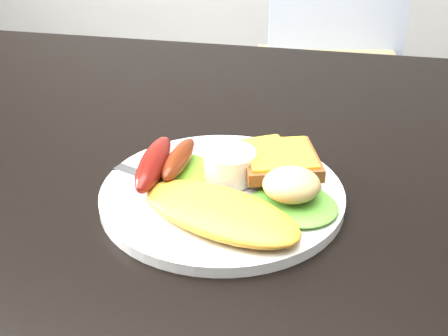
{
  "coord_description": "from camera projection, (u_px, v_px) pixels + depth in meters",
  "views": [
    {
      "loc": [
        0.09,
        -0.61,
        1.09
      ],
      "look_at": [
        -0.01,
        -0.07,
        0.78
      ],
      "focal_mm": 50.0,
      "sensor_mm": 36.0,
      "label": 1
    }
  ],
  "objects": [
    {
      "name": "lettuce_right",
      "position": [
        294.0,
        204.0,
        0.6
      ],
      "size": [
        0.11,
        0.11,
        0.01
      ],
      "primitive_type": "ellipsoid",
      "rotation": [
        0.0,
        0.0,
        -0.42
      ],
      "color": "#4A8C19",
      "rests_on": "plate"
    },
    {
      "name": "toast_b",
      "position": [
        280.0,
        161.0,
        0.64
      ],
      "size": [
        0.1,
        0.1,
        0.01
      ],
      "primitive_type": "cube",
      "rotation": [
        0.0,
        0.0,
        0.31
      ],
      "color": "brown",
      "rests_on": "toast_a"
    },
    {
      "name": "sausage_b",
      "position": [
        179.0,
        159.0,
        0.64
      ],
      "size": [
        0.03,
        0.09,
        0.02
      ],
      "primitive_type": "ellipsoid",
      "rotation": [
        0.0,
        0.0,
        -0.07
      ],
      "color": "#66350F",
      "rests_on": "lettuce_left"
    },
    {
      "name": "toast_a",
      "position": [
        260.0,
        158.0,
        0.67
      ],
      "size": [
        0.1,
        0.1,
        0.01
      ],
      "primitive_type": "cube",
      "rotation": [
        0.0,
        0.0,
        0.51
      ],
      "color": "#905715",
      "rests_on": "plate"
    },
    {
      "name": "sausage_a",
      "position": [
        154.0,
        163.0,
        0.64
      ],
      "size": [
        0.03,
        0.11,
        0.03
      ],
      "primitive_type": "ellipsoid",
      "rotation": [
        0.0,
        0.0,
        0.04
      ],
      "color": "#700808",
      "rests_on": "lettuce_left"
    },
    {
      "name": "potato_salad",
      "position": [
        292.0,
        185.0,
        0.59
      ],
      "size": [
        0.07,
        0.07,
        0.03
      ],
      "primitive_type": "ellipsoid",
      "rotation": [
        0.0,
        0.0,
        0.28
      ],
      "color": "#C9C38A",
      "rests_on": "lettuce_right"
    },
    {
      "name": "omelette",
      "position": [
        220.0,
        212.0,
        0.58
      ],
      "size": [
        0.18,
        0.14,
        0.02
      ],
      "primitive_type": "ellipsoid",
      "rotation": [
        0.0,
        0.0,
        -0.39
      ],
      "color": "gold",
      "rests_on": "plate"
    },
    {
      "name": "plate",
      "position": [
        222.0,
        195.0,
        0.63
      ],
      "size": [
        0.25,
        0.25,
        0.01
      ],
      "primitive_type": "cylinder",
      "color": "white",
      "rests_on": "dining_table"
    },
    {
      "name": "fork",
      "position": [
        181.0,
        190.0,
        0.63
      ],
      "size": [
        0.16,
        0.08,
        0.0
      ],
      "primitive_type": "cube",
      "rotation": [
        0.0,
        0.0,
        -0.38
      ],
      "color": "#ADAFB7",
      "rests_on": "plate"
    },
    {
      "name": "ramekin",
      "position": [
        230.0,
        165.0,
        0.64
      ],
      "size": [
        0.07,
        0.07,
        0.03
      ],
      "primitive_type": "cylinder",
      "rotation": [
        0.0,
        0.0,
        -0.39
      ],
      "color": "white",
      "rests_on": "plate"
    },
    {
      "name": "dining_chair",
      "position": [
        332.0,
        77.0,
        1.74
      ],
      "size": [
        0.47,
        0.47,
        0.05
      ],
      "primitive_type": "cube",
      "rotation": [
        0.0,
        0.0,
        0.17
      ],
      "color": "tan",
      "rests_on": "ground"
    },
    {
      "name": "lettuce_left",
      "position": [
        177.0,
        170.0,
        0.66
      ],
      "size": [
        0.09,
        0.09,
        0.01
      ],
      "primitive_type": "ellipsoid",
      "rotation": [
        0.0,
        0.0,
        -0.15
      ],
      "color": "#61A01D",
      "rests_on": "plate"
    },
    {
      "name": "dining_table",
      "position": [
        247.0,
        178.0,
        0.71
      ],
      "size": [
        1.2,
        0.8,
        0.04
      ],
      "primitive_type": "cube",
      "color": "black",
      "rests_on": "ground"
    }
  ]
}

